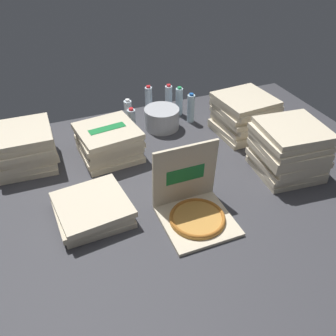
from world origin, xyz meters
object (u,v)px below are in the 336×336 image
Objects in this scene: water_bottle_2 at (129,114)px; water_bottle_3 at (132,124)px; water_bottle_0 at (191,108)px; water_bottle_4 at (169,99)px; pizza_stack_right_near at (23,148)px; open_pizza_box at (194,207)px; pizza_stack_left_mid at (244,115)px; water_bottle_1 at (179,101)px; pizza_stack_center_near at (109,142)px; pizza_stack_right_mid at (288,150)px; ice_bucket at (162,118)px; pizza_stack_right_far at (92,209)px; water_bottle_5 at (149,100)px.

water_bottle_2 is 1.00× the size of water_bottle_3.
water_bottle_4 is (-0.10, 0.23, 0.00)m from water_bottle_0.
open_pizza_box is at bearing -46.91° from pizza_stack_right_near.
pizza_stack_left_mid is 0.57m from water_bottle_1.
open_pizza_box is 0.84m from pizza_stack_center_near.
water_bottle_0 is at bearing 109.41° from pizza_stack_right_mid.
pizza_stack_right_far is at bearing -132.48° from ice_bucket.
open_pizza_box is at bearing -105.64° from water_bottle_4.
pizza_stack_right_mid reaches higher than water_bottle_0.
pizza_stack_center_near is 0.53m from ice_bucket.
water_bottle_4 is at bearing -13.03° from water_bottle_5.
open_pizza_box is 1.65× the size of water_bottle_0.
pizza_stack_right_mid is 1.06× the size of pizza_stack_right_near.
water_bottle_1 is 1.00× the size of water_bottle_2.
water_bottle_1 and water_bottle_3 have the same top height.
open_pizza_box is at bearing -101.02° from ice_bucket.
water_bottle_0 is (1.29, 0.12, -0.01)m from pizza_stack_right_near.
pizza_stack_right_near is 1.70× the size of water_bottle_2.
pizza_stack_left_mid is at bearing 89.57° from pizza_stack_right_mid.
water_bottle_2 is at bearing 130.18° from pizza_stack_right_mid.
water_bottle_2 is at bearing 61.10° from pizza_stack_right_far.
water_bottle_5 is (-0.56, 1.11, -0.05)m from pizza_stack_right_mid.
water_bottle_3 is (-0.81, 0.79, -0.05)m from pizza_stack_right_mid.
pizza_stack_right_far is 0.88m from water_bottle_3.
pizza_stack_right_far is 1.73× the size of water_bottle_3.
pizza_stack_right_mid is at bearing -90.43° from pizza_stack_left_mid.
water_bottle_1 is 1.00× the size of water_bottle_4.
water_bottle_0 is at bearing 134.43° from pizza_stack_left_mid.
water_bottle_5 is (0.72, 1.07, 0.06)m from pizza_stack_right_far.
water_bottle_2 is (-0.49, 0.09, 0.00)m from water_bottle_0.
water_bottle_0 and water_bottle_4 have the same top height.
water_bottle_2 reaches higher than pizza_stack_right_far.
water_bottle_2 is 1.00× the size of water_bottle_4.
water_bottle_1 is 0.10m from water_bottle_4.
water_bottle_5 is (0.23, 0.18, 0.00)m from water_bottle_2.
water_bottle_2 is at bearing 92.10° from open_pizza_box.
pizza_stack_right_far is (0.31, -0.68, -0.07)m from pizza_stack_right_near.
pizza_stack_right_far is at bearing 177.93° from pizza_stack_right_mid.
pizza_stack_right_near is at bearing -167.78° from water_bottle_1.
open_pizza_box reaches higher than water_bottle_0.
water_bottle_1 reaches higher than pizza_stack_center_near.
water_bottle_0 is 1.00× the size of water_bottle_2.
pizza_stack_right_mid is 1.15m from water_bottle_4.
open_pizza_box is 1.03m from ice_bucket.
pizza_stack_center_near is at bearing -133.64° from water_bottle_5.
open_pizza_box is 0.91× the size of pizza_stack_right_mid.
pizza_stack_right_mid is 1.81× the size of water_bottle_4.
open_pizza_box is 1.65× the size of water_bottle_3.
water_bottle_1 is (0.94, 0.95, 0.06)m from pizza_stack_right_far.
pizza_stack_right_near is at bearing 114.38° from pizza_stack_right_far.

